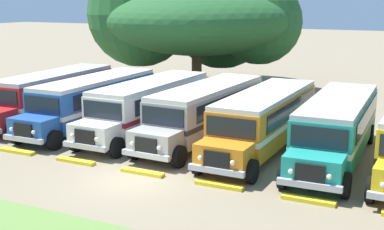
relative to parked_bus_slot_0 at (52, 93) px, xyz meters
The scene contains 13 objects.
ground_plane 13.05m from the parked_bus_slot_0, 35.81° to the right, with size 220.00×220.00×0.00m, color #84755B.
parked_bus_slot_0 is the anchor object (origin of this frame).
parked_bus_slot_1 3.57m from the parked_bus_slot_0, ahead, with size 2.77×10.85×2.82m.
parked_bus_slot_2 7.11m from the parked_bus_slot_0, ahead, with size 2.79×10.85×2.82m.
parked_bus_slot_3 10.53m from the parked_bus_slot_0, ahead, with size 3.08×10.89×2.82m.
parked_bus_slot_4 13.94m from the parked_bus_slot_0, ahead, with size 2.79×10.85×2.82m.
parked_bus_slot_5 17.44m from the parked_bus_slot_0, ahead, with size 2.92×10.87×2.82m.
curb_wheelstop_1 7.62m from the parked_bus_slot_0, 62.76° to the right, with size 2.00×0.36×0.15m, color yellow.
curb_wheelstop_2 9.74m from the parked_bus_slot_0, 43.66° to the right, with size 2.00×0.36×0.15m, color yellow.
curb_wheelstop_3 12.52m from the parked_bus_slot_0, 32.31° to the right, with size 2.00×0.36×0.15m, color yellow.
curb_wheelstop_4 15.61m from the parked_bus_slot_0, 25.31° to the right, with size 2.00×0.36×0.15m, color yellow.
curb_wheelstop_5 18.86m from the parked_bus_slot_0, 20.69° to the right, with size 2.00×0.36×0.15m, color yellow.
broad_shade_tree 15.35m from the parked_bus_slot_0, 77.74° to the left, with size 16.59×16.98×10.34m.
Camera 1 is at (11.06, -16.94, 7.29)m, focal length 48.49 mm.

